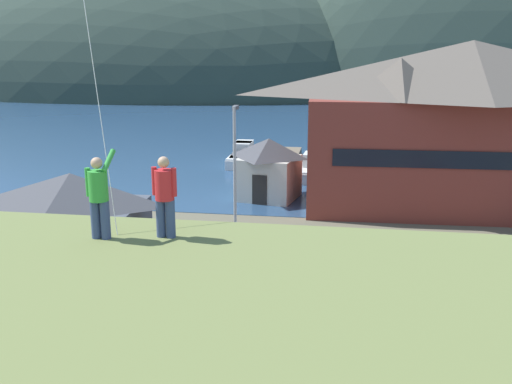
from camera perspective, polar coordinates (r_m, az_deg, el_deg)
name	(u,v)px	position (r m, az deg, el deg)	size (l,w,h in m)	color
ground_plane	(245,356)	(22.39, -1.13, -15.74)	(600.00, 600.00, 0.00)	#66604C
parking_lot_pad	(264,298)	(26.75, 0.74, -10.35)	(40.00, 20.00, 0.10)	slate
bay_water	(321,129)	(79.94, 6.34, 6.15)	(360.00, 84.00, 0.03)	navy
far_hill_west_ridge	(152,92)	(145.12, -10.18, 9.63)	(126.86, 63.75, 57.63)	#2D3D33
harbor_lodge	(467,122)	(42.07, 19.95, 6.43)	(22.74, 9.88, 11.45)	brown
storage_shed_near_lot	(73,217)	(31.61, -17.46, -2.35)	(7.71, 5.43, 4.84)	#474C56
storage_shed_waterside	(269,168)	(43.00, 1.25, 2.39)	(5.12, 5.11, 4.52)	beige
wharf_dock	(279,163)	(54.72, 2.23, 2.83)	(3.20, 14.18, 0.70)	#70604C
moored_boat_wharfside	(245,155)	(56.71, -1.09, 3.63)	(2.72, 7.34, 2.16)	silver
moored_boat_outer_mooring	(314,168)	(50.81, 5.67, 2.31)	(2.70, 7.32, 2.16)	silver
moored_boat_inner_slip	(244,156)	(56.01, -1.19, 3.49)	(2.33, 7.03, 2.16)	silver
parked_car_front_row_end	(421,339)	(22.08, 15.88, -13.63)	(4.33, 2.32, 1.82)	red
parked_car_mid_row_far	(138,317)	(23.20, -11.44, -11.93)	(4.30, 2.24, 1.82)	black
parked_car_back_row_right	(486,269)	(29.32, 21.55, -6.99)	(4.34, 2.34, 1.82)	red
parked_car_lone_by_shed	(313,271)	(27.13, 5.60, -7.72)	(4.31, 2.29, 1.82)	silver
parked_car_back_row_left	(207,268)	(27.50, -4.80, -7.40)	(4.27, 2.19, 1.82)	#B28923
parked_car_corner_spot	(283,320)	(22.55, 2.65, -12.44)	(4.27, 2.20, 1.82)	silver
parking_light_pole	(235,172)	(30.89, -2.07, 2.02)	(0.24, 0.78, 7.99)	#ADADB2
person_kite_flyer	(99,195)	(12.53, -15.12, -0.25)	(0.53, 0.65, 1.86)	#384770
person_companion	(165,194)	(12.32, -8.92, -0.23)	(0.55, 0.40, 1.74)	#384770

